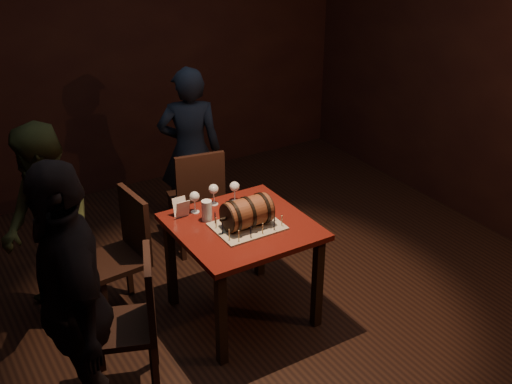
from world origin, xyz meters
TOP-DOWN VIEW (x-y plane):
  - room_shell at (0.00, 0.00)m, footprint 5.04×5.04m
  - pub_table at (-0.04, 0.02)m, footprint 0.90×0.90m
  - cake_board at (-0.03, -0.03)m, footprint 0.45×0.35m
  - barrel_cake at (-0.03, -0.03)m, footprint 0.37×0.22m
  - birthday_candles at (-0.03, -0.03)m, footprint 0.40×0.30m
  - wine_glass_left at (-0.23, 0.34)m, footprint 0.07×0.07m
  - wine_glass_mid at (-0.07, 0.38)m, footprint 0.07×0.07m
  - wine_glass_right at (0.08, 0.33)m, footprint 0.07×0.07m
  - pint_of_ale at (-0.22, 0.19)m, footprint 0.07×0.07m
  - menu_card at (-0.34, 0.34)m, footprint 0.10×0.05m
  - chair_back at (0.09, 0.97)m, footprint 0.47×0.47m
  - chair_left_rear at (-0.72, 0.50)m, footprint 0.43×0.43m
  - chair_left_front at (-0.95, -0.26)m, footprint 0.52×0.52m
  - person_back at (0.23, 1.37)m, footprint 0.64×0.54m
  - person_left_rear at (-1.19, 0.62)m, footprint 0.65×0.79m
  - person_left_front at (-1.33, -0.40)m, footprint 0.51×1.03m

SIDE VIEW (x-z plane):
  - chair_back at x=0.09m, z-range 0.06..0.99m
  - chair_left_rear at x=-0.72m, z-range 0.06..0.99m
  - chair_left_front at x=-0.95m, z-range 0.06..0.99m
  - pub_table at x=-0.04m, z-range 0.27..1.02m
  - person_back at x=0.23m, z-range 0.00..1.49m
  - person_left_rear at x=-1.19m, z-range 0.00..1.49m
  - cake_board at x=-0.03m, z-range 0.75..0.76m
  - birthday_candles at x=-0.03m, z-range 0.76..0.85m
  - menu_card at x=-0.34m, z-range 0.75..0.88m
  - pint_of_ale at x=-0.22m, z-range 0.75..0.90m
  - person_left_front at x=-1.33m, z-range 0.00..1.69m
  - barrel_cake at x=-0.03m, z-range 0.75..0.97m
  - wine_glass_mid at x=-0.07m, z-range 0.79..0.95m
  - wine_glass_left at x=-0.23m, z-range 0.79..0.95m
  - wine_glass_right at x=0.08m, z-range 0.79..0.95m
  - room_shell at x=0.00m, z-range 0.00..2.80m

